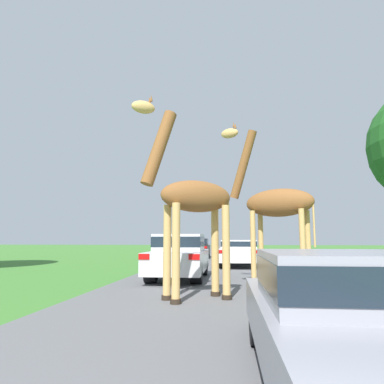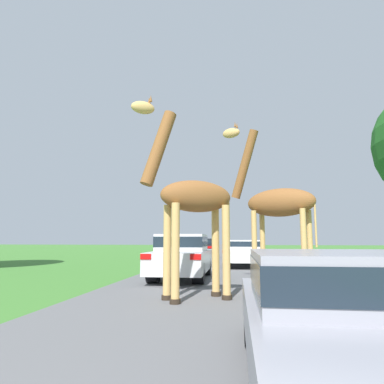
{
  "view_description": "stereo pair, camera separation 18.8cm",
  "coord_description": "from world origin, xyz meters",
  "views": [
    {
      "loc": [
        0.27,
        0.15,
        1.4
      ],
      "look_at": [
        -0.6,
        8.28,
        2.52
      ],
      "focal_mm": 32.0,
      "sensor_mm": 36.0,
      "label": 1
    },
    {
      "loc": [
        0.45,
        0.17,
        1.4
      ],
      "look_at": [
        -0.6,
        8.28,
        2.52
      ],
      "focal_mm": 32.0,
      "sensor_mm": 36.0,
      "label": 2
    }
  ],
  "objects": [
    {
      "name": "road",
      "position": [
        0.0,
        30.0,
        0.0
      ],
      "size": [
        6.9,
        120.0,
        0.0
      ],
      "color": "#5B5B5E",
      "rests_on": "ground"
    },
    {
      "name": "giraffe_near_road",
      "position": [
        -0.61,
        8.2,
        2.28
      ],
      "size": [
        2.43,
        1.7,
        4.74
      ],
      "rotation": [
        0.0,
        0.0,
        2.11
      ],
      "color": "tan",
      "rests_on": "ground"
    },
    {
      "name": "giraffe_companion",
      "position": [
        1.53,
        9.71,
        2.36
      ],
      "size": [
        2.62,
        1.57,
        4.89
      ],
      "rotation": [
        0.0,
        0.0,
        1.13
      ],
      "color": "tan",
      "rests_on": "ground"
    },
    {
      "name": "car_lead_maroon",
      "position": [
        1.48,
        3.72,
        0.68
      ],
      "size": [
        1.9,
        4.16,
        1.27
      ],
      "color": "gray",
      "rests_on": "ground"
    },
    {
      "name": "car_queue_right",
      "position": [
        0.76,
        18.42,
        0.73
      ],
      "size": [
        1.95,
        4.81,
        1.33
      ],
      "color": "silver",
      "rests_on": "ground"
    },
    {
      "name": "car_queue_left",
      "position": [
        -2.11,
        25.82,
        0.75
      ],
      "size": [
        1.8,
        3.97,
        1.42
      ],
      "color": "black",
      "rests_on": "ground"
    },
    {
      "name": "car_far_ahead",
      "position": [
        -1.48,
        12.38,
        0.82
      ],
      "size": [
        1.81,
        4.43,
        1.56
      ],
      "color": "silver",
      "rests_on": "ground"
    }
  ]
}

